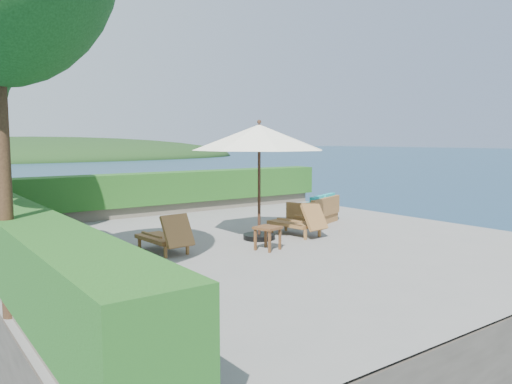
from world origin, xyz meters
TOP-DOWN VIEW (x-y plane):
  - ground at (0.00, 0.00)m, footprint 12.00×12.00m
  - foundation at (0.00, 0.00)m, footprint 12.00×12.00m
  - ocean at (0.00, 0.00)m, footprint 600.00×600.00m
  - offshore_island at (25.00, 140.00)m, footprint 126.00×57.60m
  - planter_wall_far at (0.00, 5.60)m, footprint 12.00×0.60m
  - planter_wall_left at (-5.60, 0.00)m, footprint 0.60×12.00m
  - hedge_far at (0.00, 5.60)m, footprint 12.40×0.90m
  - hedge_left at (-5.60, 0.00)m, footprint 0.90×12.40m
  - patio_umbrella at (0.04, 0.31)m, footprint 4.23×4.23m
  - lounge_left at (-2.45, 0.30)m, footprint 0.75×1.56m
  - lounge_right at (1.10, 0.05)m, footprint 0.82×1.60m
  - side_table at (-0.53, -0.77)m, footprint 0.61×0.61m
  - wicker_loveseat at (2.71, 1.21)m, footprint 1.92×1.45m

SIDE VIEW (x-z plane):
  - offshore_island at x=25.00m, z-range -9.30..3.30m
  - ocean at x=0.00m, z-range -3.00..-3.00m
  - foundation at x=0.00m, z-range -3.05..-0.05m
  - ground at x=0.00m, z-range 0.00..0.00m
  - planter_wall_far at x=0.00m, z-range 0.00..0.36m
  - planter_wall_left at x=-5.60m, z-range 0.00..0.36m
  - wicker_loveseat at x=2.71m, z-range -0.09..0.75m
  - lounge_left at x=-2.45m, z-range -0.07..0.80m
  - lounge_right at x=1.10m, z-range -0.07..0.82m
  - side_table at x=-0.53m, z-range 0.17..0.69m
  - hedge_far at x=0.00m, z-range 0.35..1.35m
  - hedge_left at x=-5.60m, z-range 0.35..1.35m
  - patio_umbrella at x=0.04m, z-range 1.00..3.89m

